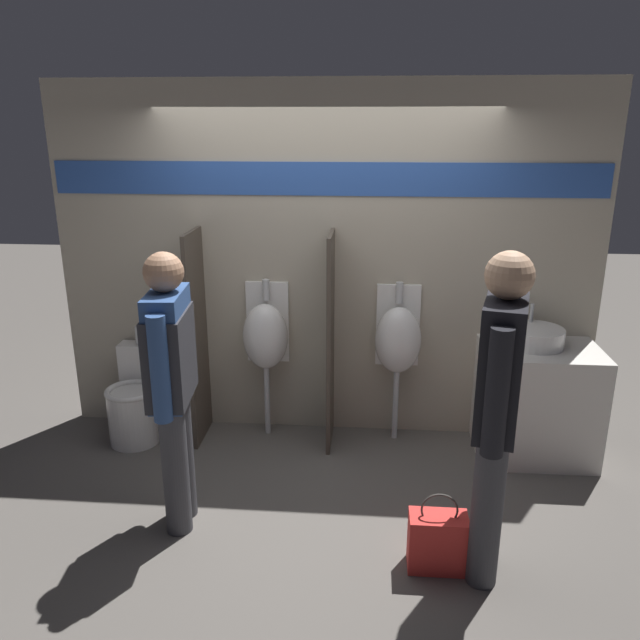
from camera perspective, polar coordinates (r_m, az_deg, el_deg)
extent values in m
plane|color=#5B5651|center=(4.72, -0.18, -12.88)|extent=(16.00, 16.00, 0.00)
cube|color=#B2A893|center=(4.78, 0.43, 5.00)|extent=(4.13, 0.06, 2.70)
cube|color=#2D56AD|center=(4.64, 0.41, 12.78)|extent=(4.05, 0.01, 0.24)
cube|color=silver|center=(4.91, 19.18, -7.11)|extent=(0.84, 0.60, 0.84)
cylinder|color=white|center=(4.78, 19.02, -1.46)|extent=(0.42, 0.42, 0.13)
cylinder|color=silver|center=(4.87, 18.78, 0.62)|extent=(0.03, 0.03, 0.14)
cube|color=#B7B7BC|center=(4.58, 17.02, -2.87)|extent=(0.07, 0.14, 0.01)
cube|color=#4C4238|center=(4.84, -11.13, -1.66)|extent=(0.03, 0.46, 1.65)
cube|color=#4C4238|center=(4.67, 0.95, -2.04)|extent=(0.03, 0.46, 1.65)
cylinder|color=silver|center=(5.01, -4.85, -7.25)|extent=(0.04, 0.04, 0.58)
ellipsoid|color=white|center=(4.81, -5.02, -1.52)|extent=(0.35, 0.26, 0.52)
cube|color=white|center=(4.91, -4.80, -0.17)|extent=(0.33, 0.02, 0.65)
cylinder|color=silver|center=(4.80, -4.95, 2.78)|extent=(0.06, 0.06, 0.16)
cylinder|color=silver|center=(4.95, 6.91, -7.63)|extent=(0.04, 0.04, 0.58)
ellipsoid|color=white|center=(4.75, 7.14, -1.85)|extent=(0.35, 0.26, 0.52)
cube|color=white|center=(4.85, 7.13, -0.48)|extent=(0.33, 0.02, 0.65)
cylinder|color=silver|center=(4.73, 7.27, 2.50)|extent=(0.06, 0.06, 0.16)
cylinder|color=white|center=(5.11, -16.69, -8.49)|extent=(0.38, 0.38, 0.42)
torus|color=white|center=(5.02, -16.91, -6.21)|extent=(0.39, 0.39, 0.04)
cube|color=white|center=(5.21, -15.95, -3.62)|extent=(0.35, 0.16, 0.30)
cylinder|color=silver|center=(5.11, -16.24, -1.32)|extent=(0.06, 0.06, 0.14)
cylinder|color=#3D3D42|center=(3.92, -13.07, -13.18)|extent=(0.16, 0.16, 0.83)
cylinder|color=#3D3D42|center=(4.06, -12.58, -12.00)|extent=(0.16, 0.16, 0.83)
cube|color=#2D4C84|center=(3.68, -13.61, -2.45)|extent=(0.23, 0.45, 0.66)
cube|color=#2D2D33|center=(3.70, -13.55, -3.22)|extent=(0.26, 0.48, 0.53)
cylinder|color=#2D4C84|center=(3.46, -14.46, -4.38)|extent=(0.10, 0.10, 0.61)
cylinder|color=#2D4C84|center=(3.92, -12.80, -1.65)|extent=(0.10, 0.10, 0.61)
sphere|color=#A87A5B|center=(3.55, -14.13, 4.28)|extent=(0.23, 0.23, 0.23)
cylinder|color=#3D3D42|center=(3.55, 15.00, -16.52)|extent=(0.17, 0.17, 0.88)
cylinder|color=#3D3D42|center=(3.70, 15.22, -15.04)|extent=(0.17, 0.17, 0.88)
cube|color=black|center=(3.26, 16.22, -4.08)|extent=(0.31, 0.49, 0.70)
cylinder|color=black|center=(3.03, 15.88, -6.46)|extent=(0.11, 0.11, 0.64)
cylinder|color=black|center=(3.52, 16.41, -3.08)|extent=(0.11, 0.11, 0.64)
sphere|color=tan|center=(3.12, 16.95, 3.93)|extent=(0.24, 0.24, 0.24)
cube|color=red|center=(3.74, 10.68, -19.31)|extent=(0.32, 0.18, 0.33)
torus|color=#4C4742|center=(3.62, 10.87, -16.70)|extent=(0.21, 0.01, 0.21)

